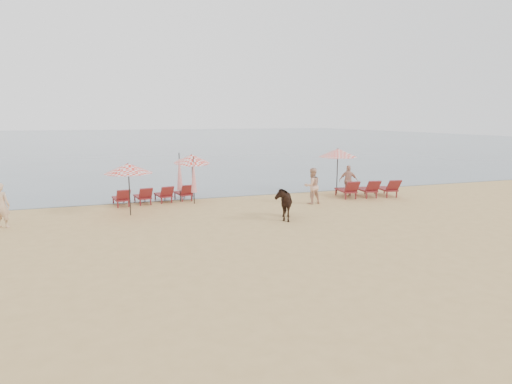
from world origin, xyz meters
TOP-DOWN VIEW (x-y plane):
  - ground at (0.00, 0.00)m, footprint 120.00×120.00m
  - sea at (0.00, 80.00)m, footprint 160.00×140.00m
  - lounger_cluster_left at (-3.56, 9.65)m, footprint 3.82×2.10m
  - lounger_cluster_right at (7.00, 7.68)m, footprint 3.10×2.05m
  - umbrella_open_left_a at (-4.76, 7.33)m, footprint 1.93×1.93m
  - umbrella_open_left_b at (-1.52, 10.63)m, footprint 1.80×1.83m
  - umbrella_open_right at (5.98, 9.10)m, footprint 2.01×2.01m
  - umbrella_closed_left at (-2.32, 9.60)m, footprint 0.29×0.29m
  - umbrella_closed_right at (-1.77, 8.88)m, footprint 0.27×0.27m
  - cow at (1.01, 4.62)m, footprint 1.21×1.77m
  - beachgoer_left at (-9.35, 6.71)m, footprint 0.72×0.59m
  - beachgoer_right_a at (3.52, 7.10)m, footprint 0.90×0.74m
  - beachgoer_right_b at (6.23, 8.34)m, footprint 1.01×0.81m

SIDE VIEW (x-z plane):
  - ground at x=0.00m, z-range 0.00..0.00m
  - sea at x=0.00m, z-range -0.03..0.03m
  - lounger_cluster_left at x=-3.56m, z-range 0.11..0.69m
  - lounger_cluster_right at x=7.00m, z-range 0.12..0.76m
  - cow at x=1.01m, z-range 0.00..1.37m
  - beachgoer_right_b at x=6.23m, z-range 0.00..1.60m
  - beachgoer_left at x=-9.35m, z-range 0.00..1.69m
  - beachgoer_right_a at x=3.52m, z-range 0.00..1.71m
  - umbrella_closed_right at x=-1.77m, z-range 0.26..2.51m
  - umbrella_closed_left at x=-2.32m, z-range 0.27..2.66m
  - umbrella_open_left_a at x=-4.76m, z-range 0.88..3.07m
  - umbrella_open_left_b at x=-1.52m, z-range 0.84..3.13m
  - umbrella_open_right at x=5.98m, z-range 0.98..3.43m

